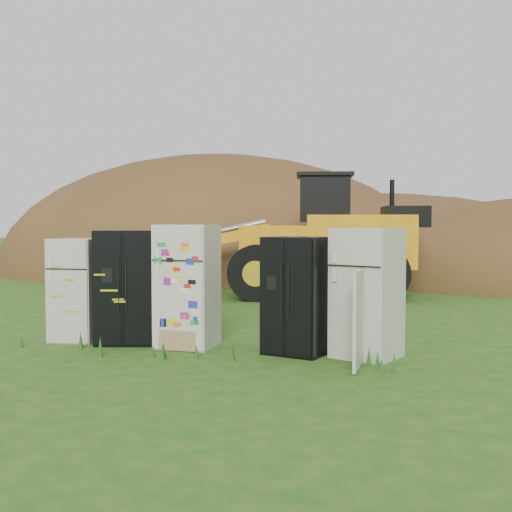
{
  "coord_description": "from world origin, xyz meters",
  "views": [
    {
      "loc": [
        3.33,
        -9.08,
        1.91
      ],
      "look_at": [
        0.04,
        2.0,
        1.31
      ],
      "focal_mm": 45.0,
      "sensor_mm": 36.0,
      "label": 1
    }
  ],
  "objects_px": {
    "fridge_sticker": "(187,286)",
    "fridge_black_right": "(297,295)",
    "fridge_open_door": "(367,293)",
    "wheel_loader": "(293,235)",
    "fridge_black_side": "(128,287)",
    "fridge_leftmost": "(77,290)"
  },
  "relations": [
    {
      "from": "fridge_black_side",
      "to": "fridge_black_right",
      "type": "xyz_separation_m",
      "value": [
        2.76,
        -0.03,
        -0.04
      ]
    },
    {
      "from": "fridge_leftmost",
      "to": "fridge_black_right",
      "type": "height_order",
      "value": "fridge_black_right"
    },
    {
      "from": "fridge_black_side",
      "to": "fridge_sticker",
      "type": "bearing_deg",
      "value": -16.79
    },
    {
      "from": "fridge_leftmost",
      "to": "fridge_sticker",
      "type": "distance_m",
      "value": 1.91
    },
    {
      "from": "fridge_open_door",
      "to": "wheel_loader",
      "type": "distance_m",
      "value": 7.54
    },
    {
      "from": "fridge_leftmost",
      "to": "fridge_sticker",
      "type": "bearing_deg",
      "value": -5.0
    },
    {
      "from": "fridge_black_side",
      "to": "fridge_open_door",
      "type": "distance_m",
      "value": 3.76
    },
    {
      "from": "fridge_leftmost",
      "to": "fridge_sticker",
      "type": "xyz_separation_m",
      "value": [
        1.91,
        0.04,
        0.11
      ]
    },
    {
      "from": "fridge_sticker",
      "to": "fridge_black_right",
      "type": "xyz_separation_m",
      "value": [
        1.74,
        -0.03,
        -0.09
      ]
    },
    {
      "from": "fridge_black_right",
      "to": "wheel_loader",
      "type": "bearing_deg",
      "value": 117.35
    },
    {
      "from": "fridge_sticker",
      "to": "fridge_leftmost",
      "type": "bearing_deg",
      "value": -179.58
    },
    {
      "from": "wheel_loader",
      "to": "fridge_black_side",
      "type": "bearing_deg",
      "value": -110.61
    },
    {
      "from": "fridge_leftmost",
      "to": "fridge_black_side",
      "type": "distance_m",
      "value": 0.89
    },
    {
      "from": "fridge_leftmost",
      "to": "wheel_loader",
      "type": "height_order",
      "value": "wheel_loader"
    },
    {
      "from": "fridge_open_door",
      "to": "fridge_black_right",
      "type": "bearing_deg",
      "value": -158.02
    },
    {
      "from": "fridge_leftmost",
      "to": "fridge_black_right",
      "type": "distance_m",
      "value": 3.65
    },
    {
      "from": "fridge_black_right",
      "to": "fridge_open_door",
      "type": "distance_m",
      "value": 1.01
    },
    {
      "from": "fridge_black_right",
      "to": "fridge_sticker",
      "type": "bearing_deg",
      "value": -167.47
    },
    {
      "from": "fridge_sticker",
      "to": "fridge_open_door",
      "type": "bearing_deg",
      "value": -0.76
    },
    {
      "from": "fridge_leftmost",
      "to": "fridge_open_door",
      "type": "height_order",
      "value": "fridge_open_door"
    },
    {
      "from": "fridge_sticker",
      "to": "fridge_black_side",
      "type": "bearing_deg",
      "value": 179.21
    },
    {
      "from": "fridge_black_right",
      "to": "fridge_open_door",
      "type": "relative_size",
      "value": 0.93
    }
  ]
}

